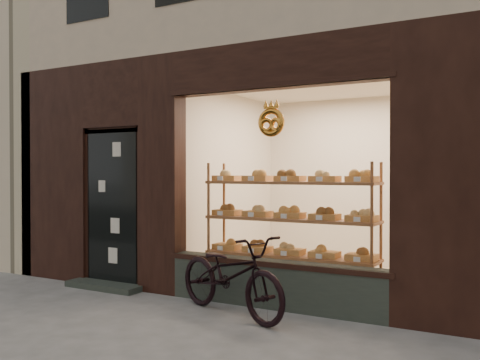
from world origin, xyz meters
The scene contains 3 objects.
ground centered at (0.00, 0.00, 0.00)m, with size 90.00×90.00×0.00m, color #575757.
display_shelf centered at (0.45, 2.55, 0.88)m, with size 2.20×0.45×1.70m.
bicycle centered at (0.17, 1.58, 0.45)m, with size 0.60×1.72×0.90m, color black.
Camera 1 is at (3.14, -3.48, 1.59)m, focal length 40.00 mm.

